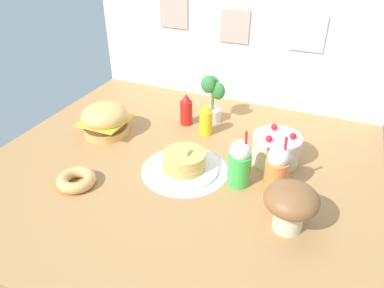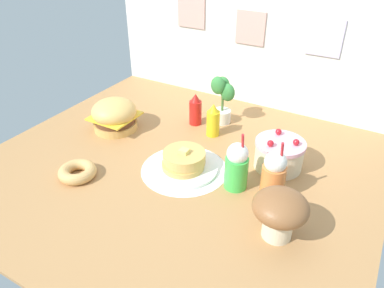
% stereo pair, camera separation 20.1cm
% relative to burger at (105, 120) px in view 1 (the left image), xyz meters
% --- Properties ---
extents(ground_plane, '(2.21, 2.01, 0.02)m').
position_rel_burger_xyz_m(ground_plane, '(0.60, -0.15, -0.11)').
color(ground_plane, '#B27F4C').
extents(back_wall, '(2.21, 0.04, 1.10)m').
position_rel_burger_xyz_m(back_wall, '(0.60, 0.85, 0.45)').
color(back_wall, silver).
rests_on(back_wall, ground_plane).
extents(doily_mat, '(0.50, 0.50, 0.00)m').
position_rel_burger_xyz_m(doily_mat, '(0.65, -0.18, -0.10)').
color(doily_mat, white).
rests_on(doily_mat, ground_plane).
extents(burger, '(0.30, 0.30, 0.22)m').
position_rel_burger_xyz_m(burger, '(0.00, 0.00, 0.00)').
color(burger, '#DBA859').
rests_on(burger, ground_plane).
extents(pancake_stack, '(0.38, 0.38, 0.13)m').
position_rel_burger_xyz_m(pancake_stack, '(0.65, -0.18, -0.05)').
color(pancake_stack, white).
rests_on(pancake_stack, doily_mat).
extents(layer_cake, '(0.28, 0.28, 0.21)m').
position_rel_burger_xyz_m(layer_cake, '(1.10, 0.12, -0.02)').
color(layer_cake, beige).
rests_on(layer_cake, ground_plane).
extents(ketchup_bottle, '(0.09, 0.09, 0.23)m').
position_rel_burger_xyz_m(ketchup_bottle, '(0.43, 0.33, 0.00)').
color(ketchup_bottle, red).
rests_on(ketchup_bottle, ground_plane).
extents(mustard_bottle, '(0.09, 0.09, 0.23)m').
position_rel_burger_xyz_m(mustard_bottle, '(0.61, 0.25, 0.00)').
color(mustard_bottle, yellow).
rests_on(mustard_bottle, ground_plane).
extents(cream_soda_cup, '(0.12, 0.12, 0.34)m').
position_rel_burger_xyz_m(cream_soda_cup, '(0.96, -0.17, 0.03)').
color(cream_soda_cup, green).
rests_on(cream_soda_cup, ground_plane).
extents(orange_float_cup, '(0.12, 0.12, 0.34)m').
position_rel_burger_xyz_m(orange_float_cup, '(1.16, -0.15, 0.03)').
color(orange_float_cup, orange).
rests_on(orange_float_cup, ground_plane).
extents(donut_pink_glaze, '(0.21, 0.21, 0.06)m').
position_rel_burger_xyz_m(donut_pink_glaze, '(0.17, -0.53, -0.07)').
color(donut_pink_glaze, tan).
rests_on(donut_pink_glaze, ground_plane).
extents(potted_plant, '(0.16, 0.13, 0.34)m').
position_rel_burger_xyz_m(potted_plant, '(0.58, 0.44, 0.08)').
color(potted_plant, white).
rests_on(potted_plant, ground_plane).
extents(mushroom_stool, '(0.25, 0.25, 0.24)m').
position_rel_burger_xyz_m(mushroom_stool, '(1.27, -0.40, 0.04)').
color(mushroom_stool, beige).
rests_on(mushroom_stool, ground_plane).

